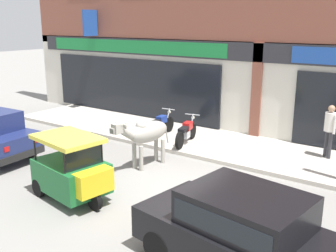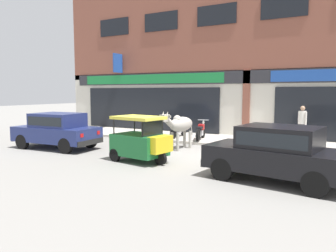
% 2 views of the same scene
% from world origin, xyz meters
% --- Properties ---
extents(ground_plane, '(90.00, 90.00, 0.00)m').
position_xyz_m(ground_plane, '(0.00, 0.00, 0.00)').
color(ground_plane, gray).
extents(sidewalk, '(19.00, 3.06, 0.12)m').
position_xyz_m(sidewalk, '(0.00, 3.73, 0.06)').
color(sidewalk, '#B7AFA3').
rests_on(sidewalk, ground).
extents(cow, '(0.74, 2.14, 1.61)m').
position_xyz_m(cow, '(-1.44, 0.87, 1.01)').
color(cow, '#9E998E').
rests_on(cow, ground).
extents(car_0, '(3.76, 2.07, 1.46)m').
position_xyz_m(car_0, '(2.94, -2.15, 0.81)').
color(car_0, black).
rests_on(car_0, ground).
extents(auto_rickshaw, '(2.08, 1.41, 1.52)m').
position_xyz_m(auto_rickshaw, '(-1.49, -1.82, 0.66)').
color(auto_rickshaw, black).
rests_on(auto_rickshaw, ground).
extents(motorcycle_0, '(0.52, 1.81, 0.88)m').
position_xyz_m(motorcycle_0, '(-2.73, 3.26, 0.51)').
color(motorcycle_0, black).
rests_on(motorcycle_0, sidewalk).
extents(motorcycle_1, '(0.64, 1.79, 0.88)m').
position_xyz_m(motorcycle_1, '(-1.47, 3.05, 0.51)').
color(motorcycle_1, black).
rests_on(motorcycle_1, sidewalk).
extents(pedestrian, '(0.39, 0.36, 1.60)m').
position_xyz_m(pedestrian, '(2.73, 4.32, 1.11)').
color(pedestrian, '#2D2D33').
rests_on(pedestrian, sidewalk).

